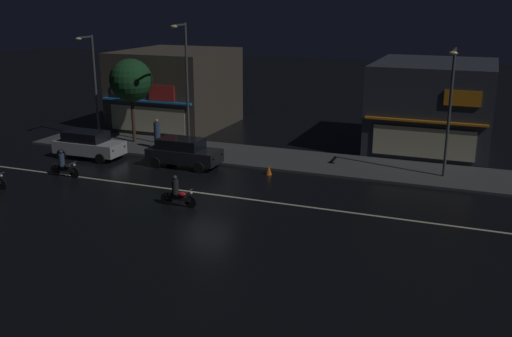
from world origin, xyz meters
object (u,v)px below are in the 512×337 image
object	(u,v)px
traffic_cone	(269,170)
parked_car_trailing	(183,152)
streetlamp_mid	(185,78)
streetlamp_west	(93,78)
motorcycle_following	(64,166)
motorcycle_lead	(177,193)
parked_car_near_kerb	(88,144)
pedestrian_on_sidewalk	(157,135)
streetlamp_east	(450,102)

from	to	relation	value
traffic_cone	parked_car_trailing	bearing A→B (deg)	-177.17
streetlamp_mid	streetlamp_west	bearing A→B (deg)	174.74
motorcycle_following	motorcycle_lead	bearing A→B (deg)	170.18
streetlamp_mid	parked_car_trailing	distance (m)	5.15
streetlamp_mid	parked_car_near_kerb	distance (m)	7.27
streetlamp_mid	pedestrian_on_sidewalk	size ratio (longest dim) A/B	4.13
streetlamp_east	parked_car_near_kerb	bearing A→B (deg)	-170.81
motorcycle_lead	streetlamp_mid	bearing A→B (deg)	-64.97
streetlamp_west	parked_car_near_kerb	size ratio (longest dim) A/B	1.64
motorcycle_following	traffic_cone	world-z (taller)	motorcycle_following
streetlamp_mid	traffic_cone	size ratio (longest dim) A/B	14.48
streetlamp_mid	streetlamp_east	world-z (taller)	streetlamp_mid
streetlamp_east	motorcycle_following	distance (m)	21.22
streetlamp_west	streetlamp_east	bearing A→B (deg)	-2.09
streetlamp_mid	parked_car_trailing	xyz separation A→B (m)	(1.37, -3.07, -3.91)
pedestrian_on_sidewalk	parked_car_trailing	world-z (taller)	pedestrian_on_sidewalk
streetlamp_mid	streetlamp_east	size ratio (longest dim) A/B	1.14
streetlamp_east	parked_car_trailing	bearing A→B (deg)	-168.62
streetlamp_mid	motorcycle_lead	xyz separation A→B (m)	(4.39, -9.26, -4.15)
parked_car_near_kerb	motorcycle_following	world-z (taller)	parked_car_near_kerb
streetlamp_east	motorcycle_following	size ratio (longest dim) A/B	3.66
pedestrian_on_sidewalk	motorcycle_following	bearing A→B (deg)	-148.40
traffic_cone	pedestrian_on_sidewalk	bearing A→B (deg)	163.88
streetlamp_east	pedestrian_on_sidewalk	size ratio (longest dim) A/B	3.61
pedestrian_on_sidewalk	parked_car_trailing	xyz separation A→B (m)	(3.40, -2.76, -0.16)
streetlamp_east	parked_car_trailing	world-z (taller)	streetlamp_east
streetlamp_mid	motorcycle_following	distance (m)	9.26
parked_car_near_kerb	motorcycle_lead	bearing A→B (deg)	-31.39
parked_car_trailing	traffic_cone	distance (m)	5.30
parked_car_trailing	parked_car_near_kerb	bearing A→B (deg)	4.14
motorcycle_lead	traffic_cone	distance (m)	6.84
streetlamp_west	traffic_cone	world-z (taller)	streetlamp_west
motorcycle_following	streetlamp_west	bearing A→B (deg)	-62.12
parked_car_near_kerb	traffic_cone	xyz separation A→B (m)	(11.63, 0.72, -0.59)
streetlamp_west	motorcycle_following	xyz separation A→B (m)	(3.67, -8.04, -3.66)
streetlamp_east	motorcycle_lead	bearing A→B (deg)	-141.45
parked_car_trailing	motorcycle_following	bearing A→B (deg)	39.53
streetlamp_east	motorcycle_following	xyz separation A→B (m)	(-19.63, -7.19, -3.62)
streetlamp_west	streetlamp_mid	xyz separation A→B (m)	(7.49, -0.69, 0.48)
streetlamp_west	streetlamp_east	xyz separation A→B (m)	(23.30, -0.85, -0.04)
parked_car_trailing	traffic_cone	bearing A→B (deg)	-177.17
streetlamp_mid	parked_car_trailing	world-z (taller)	streetlamp_mid
streetlamp_west	motorcycle_following	bearing A→B (deg)	-65.43
streetlamp_mid	streetlamp_east	distance (m)	15.82
streetlamp_west	traffic_cone	size ratio (longest dim) A/B	12.79
pedestrian_on_sidewalk	motorcycle_lead	size ratio (longest dim) A/B	1.02
parked_car_trailing	motorcycle_lead	distance (m)	6.90
streetlamp_east	motorcycle_lead	distance (m)	15.05
parked_car_near_kerb	traffic_cone	size ratio (longest dim) A/B	7.82
pedestrian_on_sidewalk	motorcycle_following	distance (m)	7.27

